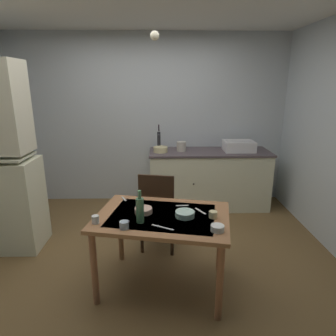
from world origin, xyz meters
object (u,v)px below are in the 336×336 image
at_px(glass_bottle, 140,210).
at_px(serving_bowl_wide, 143,210).
at_px(hand_pump, 159,139).
at_px(chair_far_side, 158,210).
at_px(mixing_bowl_counter, 160,149).
at_px(dining_table, 162,224).
at_px(teacup_mint, 213,215).
at_px(sink_basin, 239,146).

bearing_deg(glass_bottle, serving_bowl_wide, 85.06).
bearing_deg(hand_pump, chair_far_side, -90.04).
relative_size(mixing_bowl_counter, dining_table, 0.16).
height_order(mixing_bowl_counter, dining_table, mixing_bowl_counter).
relative_size(mixing_bowl_counter, glass_bottle, 0.73).
relative_size(dining_table, teacup_mint, 17.96).
bearing_deg(dining_table, serving_bowl_wide, 163.17).
distance_m(sink_basin, glass_bottle, 2.40).
height_order(mixing_bowl_counter, teacup_mint, mixing_bowl_counter).
bearing_deg(sink_basin, mixing_bowl_counter, -177.53).
height_order(dining_table, chair_far_side, chair_far_side).
bearing_deg(serving_bowl_wide, mixing_bowl_counter, 85.09).
bearing_deg(mixing_bowl_counter, teacup_mint, -76.34).
bearing_deg(hand_pump, serving_bowl_wide, -93.93).
relative_size(dining_table, glass_bottle, 4.58).
relative_size(sink_basin, glass_bottle, 1.56).
bearing_deg(teacup_mint, hand_pump, 103.67).
bearing_deg(chair_far_side, hand_pump, 89.96).
bearing_deg(hand_pump, glass_bottle, -94.02).
distance_m(sink_basin, dining_table, 2.21).
xyz_separation_m(teacup_mint, glass_bottle, (-0.62, -0.07, 0.09)).
bearing_deg(sink_basin, serving_bowl_wide, -125.82).
bearing_deg(glass_bottle, sink_basin, 56.47).
distance_m(dining_table, chair_far_side, 0.65).
bearing_deg(dining_table, mixing_bowl_counter, 90.58).
distance_m(chair_far_side, teacup_mint, 0.88).
relative_size(teacup_mint, glass_bottle, 0.25).
height_order(dining_table, glass_bottle, glass_bottle).
bearing_deg(chair_far_side, sink_basin, 46.31).
height_order(hand_pump, teacup_mint, hand_pump).
relative_size(dining_table, chair_far_side, 1.40).
bearing_deg(dining_table, chair_far_side, 93.90).
distance_m(sink_basin, hand_pump, 1.19).
distance_m(hand_pump, serving_bowl_wide, 1.89).
relative_size(sink_basin, serving_bowl_wide, 2.78).
xyz_separation_m(mixing_bowl_counter, serving_bowl_wide, (-0.15, -1.76, -0.17)).
height_order(sink_basin, dining_table, sink_basin).
distance_m(hand_pump, chair_far_side, 1.40).
relative_size(hand_pump, mixing_bowl_counter, 1.90).
bearing_deg(mixing_bowl_counter, chair_far_side, -91.18).
height_order(mixing_bowl_counter, glass_bottle, glass_bottle).
xyz_separation_m(serving_bowl_wide, glass_bottle, (-0.02, -0.19, 0.09)).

